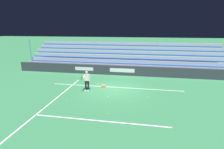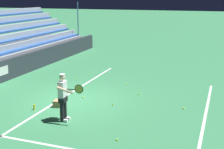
{
  "view_description": "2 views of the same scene",
  "coord_description": "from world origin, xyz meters",
  "views": [
    {
      "loc": [
        -2.33,
        14.41,
        5.34
      ],
      "look_at": [
        0.21,
        0.06,
        1.35
      ],
      "focal_mm": 28.0,
      "sensor_mm": 36.0,
      "label": 1
    },
    {
      "loc": [
        11.46,
        5.95,
        4.36
      ],
      "look_at": [
        -0.21,
        1.69,
        1.18
      ],
      "focal_mm": 50.0,
      "sensor_mm": 36.0,
      "label": 2
    }
  ],
  "objects": [
    {
      "name": "tennis_ball_far_left",
      "position": [
        3.13,
        3.07,
        0.03
      ],
      "size": [
        0.07,
        0.07,
        0.07
      ],
      "primitive_type": "sphere",
      "color": "#CCE533",
      "rests_on": "ground"
    },
    {
      "name": "ball_box_cardboard",
      "position": [
        1.06,
        -0.17,
        0.13
      ],
      "size": [
        0.44,
        0.36,
        0.26
      ],
      "primitive_type": "cube",
      "rotation": [
        0.0,
        0.0,
        0.15
      ],
      "color": "#A87F51",
      "rests_on": "ground"
    },
    {
      "name": "tennis_ball_stray_back",
      "position": [
        -3.2,
        -1.44,
        0.03
      ],
      "size": [
        0.07,
        0.07,
        0.07
      ],
      "primitive_type": "sphere",
      "color": "#CCE533",
      "rests_on": "ground"
    },
    {
      "name": "bleacher_stand",
      "position": [
        0.0,
        -7.33,
        0.79
      ],
      "size": [
        23.89,
        4.0,
        3.85
      ],
      "color": "#9EA3A8",
      "rests_on": "ground"
    },
    {
      "name": "tennis_ball_far_right",
      "position": [
        -0.27,
        0.32,
        0.03
      ],
      "size": [
        0.07,
        0.07,
        0.07
      ],
      "primitive_type": "sphere",
      "color": "#CCE533",
      "rests_on": "ground"
    },
    {
      "name": "tennis_ball_toward_net",
      "position": [
        0.2,
        1.87,
        0.03
      ],
      "size": [
        0.07,
        0.07,
        0.07
      ],
      "primitive_type": "sphere",
      "color": "#CCE533",
      "rests_on": "ground"
    },
    {
      "name": "tennis_player",
      "position": [
        2.28,
        0.78,
        0.89
      ],
      "size": [
        0.58,
        1.01,
        1.71
      ],
      "color": "black",
      "rests_on": "ground"
    },
    {
      "name": "tennis_ball_by_box",
      "position": [
        -2.93,
        1.47,
        0.03
      ],
      "size": [
        0.07,
        0.07,
        0.07
      ],
      "primitive_type": "sphere",
      "color": "#CCE533",
      "rests_on": "ground"
    },
    {
      "name": "back_wall_sponsor_board",
      "position": [
        0.01,
        -4.7,
        0.55
      ],
      "size": [
        25.15,
        0.25,
        1.1
      ],
      "color": "#2D333D",
      "rests_on": "ground"
    },
    {
      "name": "court_baseline_white",
      "position": [
        0.0,
        -0.5,
        0.0
      ],
      "size": [
        12.0,
        0.1,
        0.01
      ],
      "primitive_type": "cube",
      "color": "white",
      "rests_on": "ground"
    },
    {
      "name": "tennis_ball_near_player",
      "position": [
        3.12,
        -1.82,
        0.03
      ],
      "size": [
        0.07,
        0.07,
        0.07
      ],
      "primitive_type": "sphere",
      "color": "#CCE533",
      "rests_on": "ground"
    },
    {
      "name": "water_bottle",
      "position": [
        1.73,
        -0.84,
        0.11
      ],
      "size": [
        0.07,
        0.07,
        0.22
      ],
      "primitive_type": "cylinder",
      "color": "yellow",
      "rests_on": "ground"
    },
    {
      "name": "tennis_ball_midcourt",
      "position": [
        -0.36,
        4.65,
        0.03
      ],
      "size": [
        0.07,
        0.07,
        0.07
      ],
      "primitive_type": "sphere",
      "color": "#CCE533",
      "rests_on": "ground"
    },
    {
      "name": "court_service_line_white",
      "position": [
        0.0,
        5.5,
        0.0
      ],
      "size": [
        8.22,
        0.1,
        0.01
      ],
      "primitive_type": "cube",
      "color": "white",
      "rests_on": "ground"
    },
    {
      "name": "ground_plane",
      "position": [
        0.0,
        0.0,
        0.0
      ],
      "size": [
        160.0,
        160.0,
        0.0
      ],
      "primitive_type": "plane",
      "color": "#337A4C"
    },
    {
      "name": "court_sideline_white",
      "position": [
        4.11,
        4.0,
        0.0
      ],
      "size": [
        0.1,
        12.0,
        0.01
      ],
      "primitive_type": "cube",
      "color": "white",
      "rests_on": "ground"
    },
    {
      "name": "tennis_ball_on_baseline",
      "position": [
        -1.57,
        2.49,
        0.03
      ],
      "size": [
        0.07,
        0.07,
        0.07
      ],
      "primitive_type": "sphere",
      "color": "#CCE533",
      "rests_on": "ground"
    }
  ]
}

